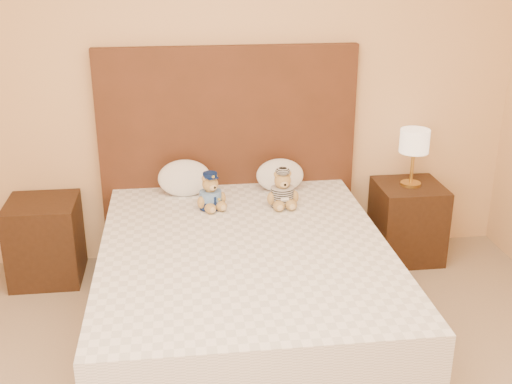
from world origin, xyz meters
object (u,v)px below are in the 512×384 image
at_px(lamp, 414,144).
at_px(pillow_left, 184,176).
at_px(bed, 245,288).
at_px(teddy_police, 210,191).
at_px(nightstand_left, 45,240).
at_px(nightstand_right, 407,221).
at_px(teddy_prisoner, 282,189).
at_px(pillow_right, 280,174).

distance_m(lamp, pillow_left, 1.57).
bearing_deg(bed, teddy_police, 105.82).
height_order(nightstand_left, nightstand_right, same).
relative_size(nightstand_left, nightstand_right, 1.00).
height_order(nightstand_left, pillow_left, pillow_left).
bearing_deg(pillow_left, teddy_police, -60.92).
relative_size(nightstand_left, pillow_left, 1.56).
distance_m(nightstand_left, nightstand_right, 2.50).
xyz_separation_m(nightstand_left, pillow_left, (0.94, 0.03, 0.40)).
bearing_deg(teddy_prisoner, teddy_police, 173.37).
bearing_deg(lamp, nightstand_right, 0.00).
xyz_separation_m(bed, lamp, (1.25, 0.80, 0.57)).
height_order(bed, nightstand_left, same).
height_order(bed, lamp, lamp).
height_order(nightstand_right, teddy_prisoner, teddy_prisoner).
distance_m(nightstand_left, lamp, 2.56).
relative_size(lamp, pillow_right, 1.24).
distance_m(bed, pillow_right, 0.98).
distance_m(teddy_prisoner, pillow_left, 0.68).
distance_m(teddy_police, pillow_left, 0.32).
xyz_separation_m(bed, pillow_left, (-0.31, 0.83, 0.40)).
distance_m(bed, nightstand_left, 1.48).
distance_m(nightstand_right, teddy_police, 1.48).
bearing_deg(pillow_right, bed, -111.84).
height_order(bed, teddy_police, teddy_police).
relative_size(nightstand_left, teddy_police, 2.31).
bearing_deg(nightstand_left, pillow_left, 1.83).
bearing_deg(pillow_left, teddy_prisoner, -26.10).
distance_m(bed, teddy_prisoner, 0.73).
height_order(pillow_left, pillow_right, pillow_left).
height_order(teddy_police, teddy_prisoner, teddy_prisoner).
relative_size(pillow_left, pillow_right, 1.09).
bearing_deg(nightstand_left, bed, -32.62).
relative_size(teddy_prisoner, pillow_right, 0.75).
bearing_deg(lamp, pillow_left, 178.90).
bearing_deg(pillow_left, lamp, -1.10).
distance_m(teddy_prisoner, pillow_right, 0.30).
bearing_deg(lamp, pillow_right, 178.13).
bearing_deg(teddy_prisoner, lamp, 11.65).
height_order(nightstand_right, lamp, lamp).
distance_m(nightstand_left, pillow_left, 1.02).
bearing_deg(nightstand_right, lamp, 180.00).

